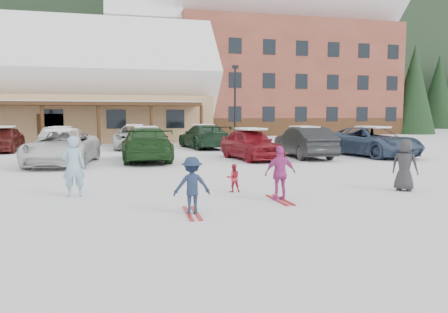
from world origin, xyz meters
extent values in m
plane|color=white|center=(0.00, 0.00, 0.00)|extent=(160.00, 160.00, 0.00)
cube|color=black|center=(0.00, 85.00, 19.00)|extent=(300.00, 70.00, 38.00)
cube|color=tan|center=(-9.00, 28.00, 1.80)|extent=(28.00, 10.00, 3.60)
cube|color=#422814|center=(-9.00, 21.80, 2.90)|extent=(25.20, 2.60, 0.25)
cube|color=white|center=(-9.00, 28.00, 5.54)|extent=(29.12, 9.69, 9.69)
cube|color=brown|center=(16.00, 38.00, 6.00)|extent=(24.00, 14.00, 12.00)
cube|color=brown|center=(0.50, 38.00, 4.50)|extent=(7.00, 12.60, 9.00)
cube|color=white|center=(16.00, 38.00, 14.69)|extent=(24.96, 13.57, 13.57)
cube|color=#422814|center=(16.00, 31.04, 0.90)|extent=(24.00, 0.10, 1.80)
cylinder|color=black|center=(6.80, 23.16, 2.88)|extent=(0.16, 0.16, 5.76)
cube|color=black|center=(6.80, 23.16, 5.89)|extent=(0.50, 0.25, 0.25)
cylinder|color=black|center=(30.00, 32.00, 0.66)|extent=(0.60, 0.60, 1.32)
cone|color=black|center=(30.00, 32.00, 6.27)|extent=(4.84, 4.84, 9.90)
cylinder|color=black|center=(6.00, 44.00, 0.54)|extent=(0.60, 0.60, 1.08)
cone|color=black|center=(6.00, 44.00, 5.13)|extent=(3.96, 3.96, 8.10)
cylinder|color=black|center=(34.00, 46.00, 0.69)|extent=(0.60, 0.60, 1.38)
cone|color=black|center=(34.00, 46.00, 6.55)|extent=(5.06, 5.06, 10.35)
imported|color=#8AB2CA|center=(-3.63, 1.40, 0.80)|extent=(0.62, 0.44, 1.59)
imported|color=#B42233|center=(0.58, 1.06, 0.39)|extent=(0.40, 0.33, 0.78)
imported|color=#1A2743|center=(-0.99, -1.30, 0.62)|extent=(0.82, 0.49, 1.24)
cube|color=#A4171D|center=(-0.99, -1.30, 0.01)|extent=(0.26, 1.41, 0.03)
imported|color=#B6378E|center=(1.38, -0.41, 0.68)|extent=(0.80, 0.34, 1.37)
cube|color=#A4171D|center=(1.38, -0.41, 0.01)|extent=(0.21, 1.40, 0.03)
imported|color=#2A2A2D|center=(5.29, 0.07, 0.73)|extent=(0.81, 0.85, 1.46)
imported|color=silver|center=(-4.75, 9.28, 0.75)|extent=(3.10, 5.63, 1.49)
imported|color=#1A3D18|center=(-1.18, 9.91, 0.78)|extent=(2.26, 5.43, 1.57)
imported|color=maroon|center=(3.72, 9.34, 0.74)|extent=(2.30, 4.53, 1.48)
imported|color=black|center=(6.60, 9.60, 0.77)|extent=(1.77, 4.72, 1.54)
imported|color=#364764|center=(10.29, 9.39, 0.76)|extent=(3.37, 5.79, 1.52)
imported|color=#5C1C1A|center=(-8.74, 16.92, 0.73)|extent=(1.74, 4.29, 1.46)
imported|color=#A8A9AD|center=(-5.72, 17.40, 0.70)|extent=(1.90, 4.39, 1.40)
imported|color=silver|center=(-1.33, 17.50, 0.75)|extent=(2.81, 5.52, 1.49)
imported|color=#1C3923|center=(2.90, 16.68, 0.75)|extent=(2.75, 5.42, 1.51)
camera|label=1|loc=(-2.60, -10.45, 2.13)|focal=35.00mm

